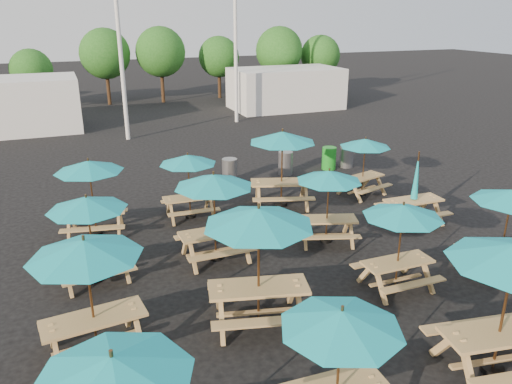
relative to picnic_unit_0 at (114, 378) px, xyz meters
name	(u,v)px	position (x,y,z in m)	size (l,w,h in m)	color
ground	(276,247)	(4.81, 6.13, -1.98)	(120.00, 120.00, 0.00)	black
picnic_unit_0	(114,378)	(0.00, 0.00, 0.00)	(2.28, 2.28, 2.30)	#A6854A
picnic_unit_1	(86,256)	(-0.10, 3.27, 0.05)	(2.23, 2.23, 2.36)	#A6854A
picnic_unit_2	(87,209)	(0.10, 6.11, -0.15)	(2.04, 2.04, 2.13)	#A6854A
picnic_unit_3	(89,171)	(0.34, 8.84, -0.07)	(2.22, 2.22, 2.22)	#A6854A
picnic_unit_4	(341,327)	(3.12, 0.06, -0.15)	(1.86, 1.86, 2.13)	#A6854A
picnic_unit_5	(259,225)	(3.07, 3.08, 0.22)	(2.63, 2.63, 2.56)	#A6854A
picnic_unit_6	(214,186)	(3.09, 6.11, 0.01)	(2.01, 2.01, 2.32)	#A6854A
picnic_unit_7	(188,163)	(3.17, 9.07, -0.23)	(1.79, 1.79, 2.03)	#A6854A
picnic_unit_9	(403,216)	(6.53, 3.19, -0.19)	(1.78, 1.78, 2.09)	#A6854A
picnic_unit_10	(329,181)	(6.25, 5.97, -0.19)	(2.25, 2.25, 2.09)	#A6854A
picnic_unit_11	(282,142)	(6.22, 8.94, 0.19)	(2.70, 2.70, 2.52)	#A6854A
picnic_unit_13	(511,201)	(9.41, 2.94, -0.13)	(2.21, 2.21, 2.15)	#A6854A
picnic_unit_14	(414,194)	(9.34, 6.21, -1.06)	(1.78, 1.56, 2.23)	#A6854A
picnic_unit_15	(365,146)	(9.27, 8.85, -0.24)	(2.12, 2.12, 2.03)	#A6854A
waste_bin_0	(230,171)	(5.42, 11.86, -1.52)	(0.56, 0.56, 0.91)	gray
waste_bin_1	(285,163)	(7.77, 12.00, -1.52)	(0.56, 0.56, 0.91)	gray
waste_bin_2	(329,158)	(9.70, 11.97, -1.52)	(0.56, 0.56, 0.91)	#1A8F20
waste_bin_3	(347,156)	(10.53, 11.98, -1.52)	(0.56, 0.56, 0.91)	gray
mast_0	(117,13)	(2.81, 20.13, 4.02)	(0.20, 0.20, 12.00)	silver
mast_1	(235,13)	(9.31, 22.13, 4.02)	(0.20, 0.20, 12.00)	silver
event_tent_1	(286,88)	(13.81, 25.13, -0.68)	(7.00, 4.00, 2.60)	silver
tree_2	(31,70)	(-1.58, 29.79, 0.65)	(2.59, 2.59, 3.93)	#382314
tree_3	(105,54)	(3.06, 30.85, 1.43)	(3.36, 3.36, 5.09)	#382314
tree_4	(160,52)	(6.71, 30.39, 1.48)	(3.41, 3.41, 5.17)	#382314
tree_5	(219,57)	(11.03, 30.81, 0.99)	(2.94, 2.94, 4.45)	#382314
tree_6	(279,50)	(15.04, 29.03, 1.45)	(3.38, 3.38, 5.13)	#382314
tree_7	(320,55)	(18.43, 29.06, 1.01)	(2.95, 2.95, 4.48)	#382314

